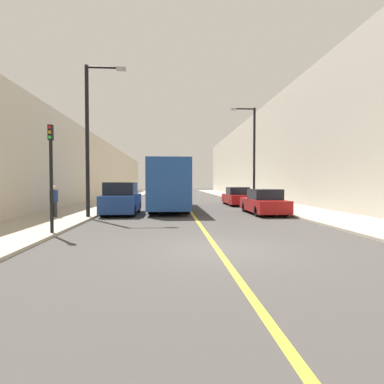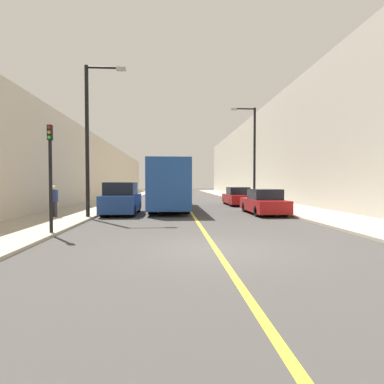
{
  "view_description": "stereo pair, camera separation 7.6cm",
  "coord_description": "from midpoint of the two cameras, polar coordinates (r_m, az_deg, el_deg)",
  "views": [
    {
      "loc": [
        -1.35,
        -8.49,
        1.92
      ],
      "look_at": [
        0.09,
        11.39,
        1.31
      ],
      "focal_mm": 28.0,
      "sensor_mm": 36.0,
      "label": 1
    },
    {
      "loc": [
        -1.28,
        -8.5,
        1.92
      ],
      "look_at": [
        0.09,
        11.39,
        1.31
      ],
      "focal_mm": 28.0,
      "sensor_mm": 36.0,
      "label": 2
    }
  ],
  "objects": [
    {
      "name": "pedestrian",
      "position": [
        17.52,
        -24.72,
        -1.5
      ],
      "size": [
        0.37,
        0.23,
        1.68
      ],
      "color": "#2D2D33",
      "rests_on": "sidewalk_left"
    },
    {
      "name": "street_lamp_left",
      "position": [
        17.13,
        -18.72,
        10.69
      ],
      "size": [
        2.17,
        0.24,
        8.04
      ],
      "color": "black",
      "rests_on": "sidewalk_left"
    },
    {
      "name": "traffic_light",
      "position": [
        12.02,
        -25.19,
        3.12
      ],
      "size": [
        0.16,
        0.18,
        3.91
      ],
      "color": "black",
      "rests_on": "sidewalk_left"
    },
    {
      "name": "sidewalk_right",
      "position": [
        39.51,
        8.81,
        -0.98
      ],
      "size": [
        3.86,
        72.0,
        0.11
      ],
      "primitive_type": "cube",
      "color": "#A89E8C",
      "rests_on": "ground"
    },
    {
      "name": "building_row_right",
      "position": [
        40.66,
        14.3,
        6.57
      ],
      "size": [
        4.0,
        72.0,
        10.76
      ],
      "primitive_type": "cube",
      "color": "#B7B2A3",
      "rests_on": "ground"
    },
    {
      "name": "bus",
      "position": [
        21.92,
        -4.23,
        1.45
      ],
      "size": [
        2.58,
        10.82,
        3.38
      ],
      "color": "#1E4793",
      "rests_on": "ground"
    },
    {
      "name": "parked_suv_left",
      "position": [
        18.66,
        -13.16,
        -1.44
      ],
      "size": [
        1.94,
        4.42,
        1.95
      ],
      "color": "navy",
      "rests_on": "ground"
    },
    {
      "name": "ground_plane",
      "position": [
        8.81,
        4.84,
        -10.86
      ],
      "size": [
        200.0,
        200.0,
        0.0
      ],
      "primitive_type": "plane",
      "color": "#3F3D3A"
    },
    {
      "name": "building_row_left",
      "position": [
        39.81,
        -18.53,
        3.97
      ],
      "size": [
        4.0,
        72.0,
        7.05
      ],
      "primitive_type": "cube",
      "color": "beige",
      "rests_on": "ground"
    },
    {
      "name": "street_lamp_right",
      "position": [
        26.12,
        11.57,
        7.76
      ],
      "size": [
        2.17,
        0.24,
        8.16
      ],
      "color": "black",
      "rests_on": "sidewalk_right"
    },
    {
      "name": "car_right_near",
      "position": [
        18.96,
        13.61,
        -2.01
      ],
      "size": [
        1.87,
        4.67,
        1.55
      ],
      "color": "maroon",
      "rests_on": "ground"
    },
    {
      "name": "sidewalk_left",
      "position": [
        39.02,
        -12.89,
        -1.04
      ],
      "size": [
        3.86,
        72.0,
        0.11
      ],
      "primitive_type": "cube",
      "color": "#A89E8C",
      "rests_on": "ground"
    },
    {
      "name": "road_center_line",
      "position": [
        38.56,
        -1.97,
        -1.11
      ],
      "size": [
        0.16,
        72.0,
        0.01
      ],
      "primitive_type": "cube",
      "color": "gold",
      "rests_on": "ground"
    },
    {
      "name": "car_right_mid",
      "position": [
        26.02,
        8.72,
        -0.96
      ],
      "size": [
        1.88,
        4.54,
        1.56
      ],
      "color": "maroon",
      "rests_on": "ground"
    }
  ]
}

